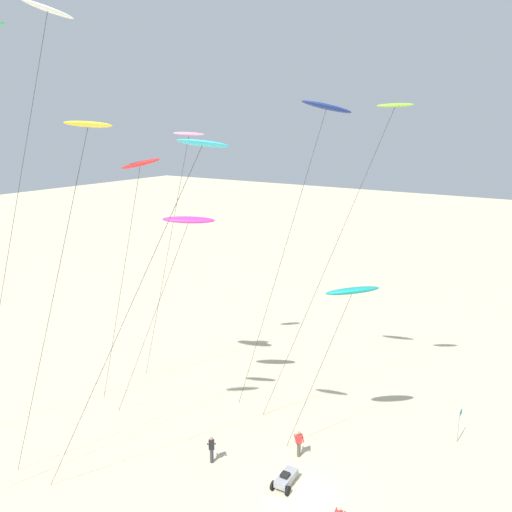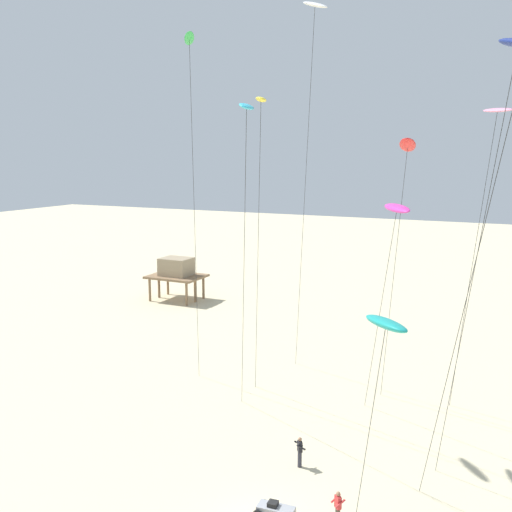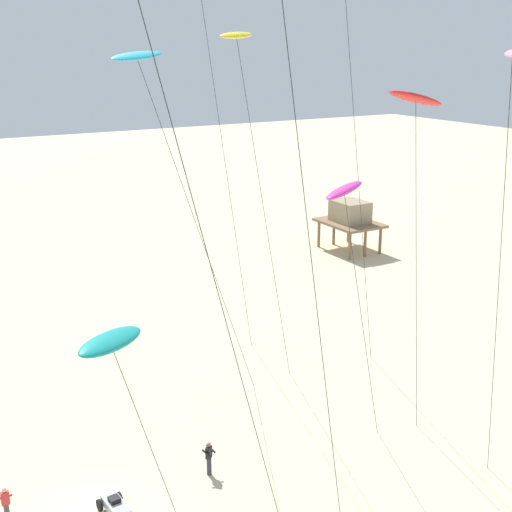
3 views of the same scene
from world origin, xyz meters
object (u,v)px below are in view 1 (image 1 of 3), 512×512
object	(u,v)px
kite_teal	(352,291)
kite_flyer_nearest	(212,449)
kite_navy	(326,110)
beach_buggy	(286,479)
kite_lime	(392,114)
kite_magenta	(188,221)
kite_flyer_furthest	(299,443)
marker_flag	(460,419)
kite_white	(46,17)
kite_pink	(188,140)
kite_yellow	(87,130)
kite_cyan	(200,149)
kite_red	(140,165)

from	to	relation	value
kite_teal	kite_flyer_nearest	size ratio (longest dim) A/B	6.37
kite_navy	beach_buggy	xyz separation A→B (m)	(-8.62, -2.54, -19.85)
kite_lime	kite_magenta	bearing A→B (deg)	119.97
kite_flyer_furthest	marker_flag	bearing A→B (deg)	-47.26
kite_teal	kite_white	bearing A→B (deg)	119.75
kite_pink	kite_flyer_nearest	size ratio (longest dim) A/B	11.35
kite_magenta	kite_pink	bearing A→B (deg)	39.35
kite_yellow	kite_white	world-z (taller)	kite_white
kite_magenta	kite_flyer_furthest	size ratio (longest dim) A/B	8.29
kite_flyer_furthest	kite_cyan	bearing A→B (deg)	156.86
kite_navy	kite_lime	xyz separation A→B (m)	(0.52, -4.04, -0.27)
kite_teal	kite_red	bearing A→B (deg)	99.03
kite_white	beach_buggy	distance (m)	27.91
kite_cyan	kite_flyer_furthest	xyz separation A→B (m)	(5.67, -2.42, -17.41)
kite_white	kite_pink	xyz separation A→B (m)	(10.65, -0.32, -6.58)
kite_navy	kite_pink	distance (m)	10.44
kite_cyan	kite_teal	distance (m)	12.19
kite_flyer_nearest	kite_lime	bearing A→B (deg)	-32.41
kite_magenta	marker_flag	distance (m)	21.06
kite_lime	kite_navy	bearing A→B (deg)	97.35
kite_lime	kite_cyan	bearing A→B (deg)	159.02
kite_navy	kite_magenta	distance (m)	10.98
kite_yellow	kite_flyer_nearest	xyz separation A→B (m)	(4.13, -3.94, -18.26)
kite_magenta	kite_yellow	bearing A→B (deg)	-176.55
kite_teal	beach_buggy	world-z (taller)	kite_teal
kite_magenta	kite_lime	distance (m)	13.87
kite_flyer_nearest	kite_pink	bearing A→B (deg)	44.90
kite_cyan	kite_yellow	bearing A→B (deg)	108.17
kite_magenta	kite_cyan	bearing A→B (deg)	-134.96
beach_buggy	marker_flag	bearing A→B (deg)	-35.18
kite_teal	kite_flyer_furthest	xyz separation A→B (m)	(-2.25, 2.01, -9.28)
kite_cyan	kite_white	world-z (taller)	kite_white
kite_pink	kite_lime	xyz separation A→B (m)	(1.71, -14.23, 1.69)
kite_lime	marker_flag	distance (m)	19.28
kite_yellow	kite_white	xyz separation A→B (m)	(1.53, 4.40, 5.75)
beach_buggy	kite_cyan	bearing A→B (deg)	133.17
kite_red	kite_flyer_nearest	bearing A→B (deg)	-112.45
kite_lime	kite_yellow	bearing A→B (deg)	143.87
kite_red	marker_flag	bearing A→B (deg)	-70.45
kite_red	kite_magenta	xyz separation A→B (m)	(0.29, -3.70, -3.34)
kite_flyer_nearest	beach_buggy	distance (m)	4.76
kite_red	kite_lime	world-z (taller)	kite_lime
kite_navy	kite_flyer_nearest	distance (m)	21.58
marker_flag	kite_lime	bearing A→B (deg)	96.12
kite_teal	kite_navy	bearing A→B (deg)	46.47
kite_cyan	kite_flyer_furthest	size ratio (longest dim) A/B	11.33
kite_red	kite_teal	distance (m)	15.76
beach_buggy	kite_navy	bearing A→B (deg)	16.41
kite_lime	beach_buggy	bearing A→B (deg)	170.69
kite_teal	kite_magenta	world-z (taller)	kite_magenta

